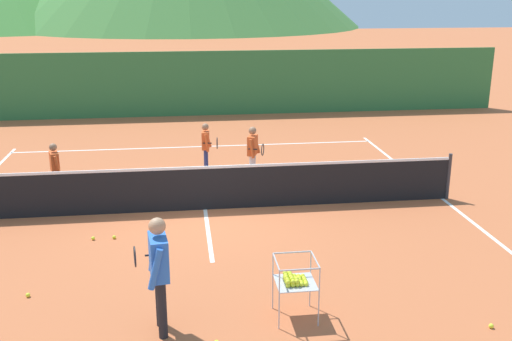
# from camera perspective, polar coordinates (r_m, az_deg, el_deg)

# --- Properties ---
(ground_plane) EXTENTS (120.00, 120.00, 0.00)m
(ground_plane) POSITION_cam_1_polar(r_m,az_deg,el_deg) (12.90, -4.89, -3.73)
(ground_plane) COLOR #BC6038
(line_baseline_far) EXTENTS (10.72, 0.08, 0.01)m
(line_baseline_far) POSITION_cam_1_polar(r_m,az_deg,el_deg) (18.06, -5.72, 2.28)
(line_baseline_far) COLOR white
(line_baseline_far) RESTS_ON ground
(line_sideline_east) EXTENTS (0.08, 11.71, 0.01)m
(line_sideline_east) POSITION_cam_1_polar(r_m,az_deg,el_deg) (14.15, 17.37, -2.57)
(line_sideline_east) COLOR white
(line_sideline_east) RESTS_ON ground
(line_service_center) EXTENTS (0.08, 5.27, 0.01)m
(line_service_center) POSITION_cam_1_polar(r_m,az_deg,el_deg) (12.90, -4.89, -3.72)
(line_service_center) COLOR white
(line_service_center) RESTS_ON ground
(tennis_net) EXTENTS (11.00, 0.08, 1.05)m
(tennis_net) POSITION_cam_1_polar(r_m,az_deg,el_deg) (12.74, -4.94, -1.63)
(tennis_net) COLOR #333338
(tennis_net) RESTS_ON ground
(instructor) EXTENTS (0.50, 0.74, 1.68)m
(instructor) POSITION_cam_1_polar(r_m,az_deg,el_deg) (8.18, -9.32, -8.87)
(instructor) COLOR black
(instructor) RESTS_ON ground
(student_0) EXTENTS (0.31, 0.53, 1.27)m
(student_0) POSITION_cam_1_polar(r_m,az_deg,el_deg) (14.09, -18.66, 0.47)
(student_0) COLOR silver
(student_0) RESTS_ON ground
(student_1) EXTENTS (0.41, 0.65, 1.30)m
(student_1) POSITION_cam_1_polar(r_m,az_deg,el_deg) (15.26, -4.78, 2.60)
(student_1) COLOR navy
(student_1) RESTS_ON ground
(student_2) EXTENTS (0.42, 0.72, 1.37)m
(student_2) POSITION_cam_1_polar(r_m,az_deg,el_deg) (14.53, -0.30, 2.09)
(student_2) COLOR silver
(student_2) RESTS_ON ground
(ball_cart) EXTENTS (0.58, 0.58, 0.90)m
(ball_cart) POSITION_cam_1_polar(r_m,az_deg,el_deg) (8.60, 3.68, -10.40)
(ball_cart) COLOR #B7B7BC
(ball_cart) RESTS_ON ground
(tennis_ball_0) EXTENTS (0.07, 0.07, 0.07)m
(tennis_ball_0) POSITION_cam_1_polar(r_m,az_deg,el_deg) (11.70, -13.40, -6.21)
(tennis_ball_0) COLOR yellow
(tennis_ball_0) RESTS_ON ground
(tennis_ball_1) EXTENTS (0.07, 0.07, 0.07)m
(tennis_ball_1) POSITION_cam_1_polar(r_m,az_deg,el_deg) (10.00, -20.96, -11.05)
(tennis_ball_1) COLOR yellow
(tennis_ball_1) RESTS_ON ground
(tennis_ball_2) EXTENTS (0.07, 0.07, 0.07)m
(tennis_ball_2) POSITION_cam_1_polar(r_m,az_deg,el_deg) (9.21, 21.55, -13.65)
(tennis_ball_2) COLOR yellow
(tennis_ball_2) RESTS_ON ground
(tennis_ball_3) EXTENTS (0.07, 0.07, 0.07)m
(tennis_ball_3) POSITION_cam_1_polar(r_m,az_deg,el_deg) (11.75, -15.30, -6.26)
(tennis_ball_3) COLOR yellow
(tennis_ball_3) RESTS_ON ground
(windscreen_fence) EXTENTS (23.59, 0.08, 2.39)m
(windscreen_fence) POSITION_cam_1_polar(r_m,az_deg,el_deg) (22.43, -6.22, 8.23)
(windscreen_fence) COLOR #33753D
(windscreen_fence) RESTS_ON ground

